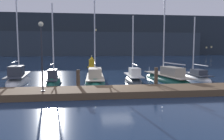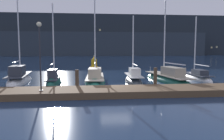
{
  "view_description": "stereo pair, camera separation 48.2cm",
  "coord_description": "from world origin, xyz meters",
  "px_view_note": "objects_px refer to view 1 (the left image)",
  "views": [
    {
      "loc": [
        -2.53,
        -17.13,
        3.24
      ],
      "look_at": [
        0.0,
        3.18,
        1.2
      ],
      "focal_mm": 35.0,
      "sensor_mm": 36.0,
      "label": 1
    },
    {
      "loc": [
        -2.05,
        -17.18,
        3.24
      ],
      "look_at": [
        0.0,
        3.18,
        1.2
      ],
      "focal_mm": 35.0,
      "sensor_mm": 36.0,
      "label": 2
    }
  ],
  "objects_px": {
    "sailboat_berth_1": "(18,80)",
    "dock_lamppost": "(42,46)",
    "sailboat_berth_3": "(95,81)",
    "sailboat_berth_6": "(195,78)",
    "sailboat_berth_5": "(167,79)",
    "sailboat_berth_2": "(53,82)",
    "sailboat_berth_4": "(133,81)",
    "channel_buoy": "(92,63)"
  },
  "relations": [
    {
      "from": "sailboat_berth_5",
      "to": "sailboat_berth_2",
      "type": "bearing_deg",
      "value": 179.6
    },
    {
      "from": "sailboat_berth_3",
      "to": "channel_buoy",
      "type": "distance_m",
      "value": 16.4
    },
    {
      "from": "channel_buoy",
      "to": "sailboat_berth_1",
      "type": "bearing_deg",
      "value": -116.22
    },
    {
      "from": "sailboat_berth_1",
      "to": "dock_lamppost",
      "type": "bearing_deg",
      "value": -63.4
    },
    {
      "from": "sailboat_berth_3",
      "to": "sailboat_berth_4",
      "type": "xyz_separation_m",
      "value": [
        3.65,
        -0.37,
        0.01
      ]
    },
    {
      "from": "dock_lamppost",
      "to": "sailboat_berth_1",
      "type": "bearing_deg",
      "value": 116.6
    },
    {
      "from": "sailboat_berth_1",
      "to": "sailboat_berth_4",
      "type": "relative_size",
      "value": 1.54
    },
    {
      "from": "sailboat_berth_1",
      "to": "sailboat_berth_5",
      "type": "bearing_deg",
      "value": -4.75
    },
    {
      "from": "sailboat_berth_2",
      "to": "sailboat_berth_5",
      "type": "distance_m",
      "value": 10.96
    },
    {
      "from": "sailboat_berth_5",
      "to": "channel_buoy",
      "type": "xyz_separation_m",
      "value": [
        -6.88,
        16.49,
        0.59
      ]
    },
    {
      "from": "sailboat_berth_4",
      "to": "channel_buoy",
      "type": "height_order",
      "value": "sailboat_berth_4"
    },
    {
      "from": "sailboat_berth_3",
      "to": "sailboat_berth_5",
      "type": "xyz_separation_m",
      "value": [
        7.09,
        -0.1,
        0.03
      ]
    },
    {
      "from": "sailboat_berth_1",
      "to": "channel_buoy",
      "type": "relative_size",
      "value": 5.24
    },
    {
      "from": "sailboat_berth_2",
      "to": "sailboat_berth_3",
      "type": "height_order",
      "value": "sailboat_berth_3"
    },
    {
      "from": "sailboat_berth_4",
      "to": "dock_lamppost",
      "type": "distance_m",
      "value": 9.9
    },
    {
      "from": "sailboat_berth_4",
      "to": "channel_buoy",
      "type": "xyz_separation_m",
      "value": [
        -3.44,
        16.76,
        0.61
      ]
    },
    {
      "from": "sailboat_berth_4",
      "to": "channel_buoy",
      "type": "distance_m",
      "value": 17.12
    },
    {
      "from": "sailboat_berth_5",
      "to": "sailboat_berth_6",
      "type": "relative_size",
      "value": 1.78
    },
    {
      "from": "channel_buoy",
      "to": "dock_lamppost",
      "type": "height_order",
      "value": "dock_lamppost"
    },
    {
      "from": "sailboat_berth_4",
      "to": "sailboat_berth_6",
      "type": "height_order",
      "value": "sailboat_berth_6"
    },
    {
      "from": "channel_buoy",
      "to": "dock_lamppost",
      "type": "distance_m",
      "value": 23.06
    },
    {
      "from": "sailboat_berth_1",
      "to": "sailboat_berth_6",
      "type": "height_order",
      "value": "sailboat_berth_1"
    },
    {
      "from": "sailboat_berth_1",
      "to": "sailboat_berth_4",
      "type": "height_order",
      "value": "sailboat_berth_1"
    },
    {
      "from": "sailboat_berth_3",
      "to": "sailboat_berth_6",
      "type": "bearing_deg",
      "value": 5.6
    },
    {
      "from": "sailboat_berth_5",
      "to": "dock_lamppost",
      "type": "distance_m",
      "value": 12.78
    },
    {
      "from": "sailboat_berth_2",
      "to": "sailboat_berth_3",
      "type": "relative_size",
      "value": 0.71
    },
    {
      "from": "sailboat_berth_2",
      "to": "dock_lamppost",
      "type": "bearing_deg",
      "value": -88.22
    },
    {
      "from": "sailboat_berth_4",
      "to": "sailboat_berth_2",
      "type": "bearing_deg",
      "value": 177.37
    },
    {
      "from": "sailboat_berth_1",
      "to": "sailboat_berth_5",
      "type": "distance_m",
      "value": 14.46
    },
    {
      "from": "sailboat_berth_3",
      "to": "channel_buoy",
      "type": "xyz_separation_m",
      "value": [
        0.21,
        16.39,
        0.62
      ]
    },
    {
      "from": "sailboat_berth_6",
      "to": "channel_buoy",
      "type": "height_order",
      "value": "sailboat_berth_6"
    },
    {
      "from": "sailboat_berth_1",
      "to": "sailboat_berth_6",
      "type": "distance_m",
      "value": 17.96
    },
    {
      "from": "sailboat_berth_6",
      "to": "sailboat_berth_2",
      "type": "bearing_deg",
      "value": -175.8
    },
    {
      "from": "sailboat_berth_4",
      "to": "sailboat_berth_5",
      "type": "relative_size",
      "value": 0.54
    },
    {
      "from": "channel_buoy",
      "to": "sailboat_berth_6",
      "type": "bearing_deg",
      "value": -55.8
    },
    {
      "from": "sailboat_berth_2",
      "to": "sailboat_berth_6",
      "type": "xyz_separation_m",
      "value": [
        14.5,
        1.06,
        -0.04
      ]
    },
    {
      "from": "sailboat_berth_1",
      "to": "sailboat_berth_3",
      "type": "relative_size",
      "value": 0.94
    },
    {
      "from": "dock_lamppost",
      "to": "sailboat_berth_2",
      "type": "bearing_deg",
      "value": 91.78
    },
    {
      "from": "sailboat_berth_2",
      "to": "sailboat_berth_4",
      "type": "xyz_separation_m",
      "value": [
        7.51,
        -0.35,
        0.02
      ]
    },
    {
      "from": "sailboat_berth_2",
      "to": "sailboat_berth_4",
      "type": "relative_size",
      "value": 1.17
    },
    {
      "from": "sailboat_berth_1",
      "to": "sailboat_berth_4",
      "type": "distance_m",
      "value": 11.07
    },
    {
      "from": "sailboat_berth_3",
      "to": "sailboat_berth_5",
      "type": "height_order",
      "value": "sailboat_berth_5"
    }
  ]
}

